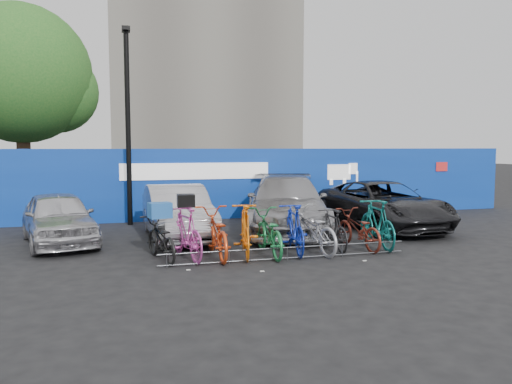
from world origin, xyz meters
name	(u,v)px	position (x,y,z in m)	size (l,w,h in m)	color
ground	(279,254)	(0.00, 0.00, 0.00)	(100.00, 100.00, 0.00)	black
hoarding	(225,184)	(0.01, 6.00, 1.20)	(22.00, 0.18, 2.40)	#0B339C
tree	(27,78)	(-6.77, 10.06, 5.07)	(5.40, 5.20, 7.80)	#382314
lamppost	(128,121)	(-3.20, 5.40, 3.27)	(0.25, 0.50, 6.11)	black
bike_rack	(287,253)	(0.00, -0.60, 0.16)	(5.60, 0.03, 0.30)	#595B60
car_0	(58,218)	(-5.02, 2.70, 0.67)	(1.58, 3.93, 1.34)	#BBBBC0
car_1	(177,212)	(-2.02, 2.65, 0.71)	(1.51, 4.33, 1.43)	#A8A7AC
car_2	(286,204)	(1.20, 3.03, 0.80)	(2.25, 5.54, 1.61)	#99999D
car_3	(383,205)	(4.21, 2.77, 0.71)	(2.36, 5.11, 1.42)	black
bike_0	(160,239)	(-2.67, 0.12, 0.47)	(0.62, 1.78, 0.93)	black
bike_1	(186,233)	(-2.11, 0.08, 0.58)	(0.55, 1.93, 1.16)	#DB49AF
bike_2	(216,233)	(-1.45, 0.06, 0.55)	(0.74, 2.11, 1.11)	#D54217
bike_3	(245,230)	(-0.79, 0.02, 0.60)	(0.56, 1.99, 1.19)	orange
bike_4	(268,233)	(-0.26, -0.03, 0.53)	(0.70, 2.01, 1.05)	#1C793E
bike_5	(294,229)	(0.38, 0.04, 0.57)	(0.54, 1.91, 1.15)	#122AAE
bike_6	(312,230)	(0.81, 0.02, 0.54)	(0.72, 2.06, 1.08)	#A2A2A9
bike_7	(333,229)	(1.41, 0.16, 0.50)	(0.47, 1.65, 0.99)	#242326
bike_8	(358,229)	(2.04, 0.10, 0.48)	(0.64, 1.82, 0.96)	maroon
bike_9	(377,224)	(2.56, 0.11, 0.60)	(0.56, 1.98, 1.19)	#0F6B68
cargo_crate	(160,210)	(-2.67, 0.12, 1.10)	(0.46, 0.35, 0.33)	#225FB4
cargo_topcase	(186,201)	(-2.11, 0.08, 1.30)	(0.37, 0.33, 0.28)	black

